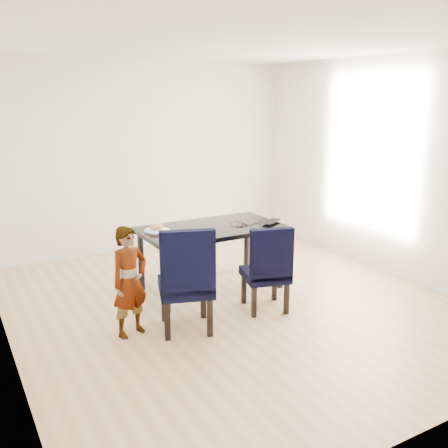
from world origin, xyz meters
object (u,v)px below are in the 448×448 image
child (130,282)px  laptop (268,221)px  dining_table (211,258)px  chair_right (265,267)px  chair_left (186,278)px  plate (157,231)px

child → laptop: 1.97m
dining_table → laptop: bearing=-12.3°
chair_right → chair_left: bearing=-163.3°
plate → chair_right: bearing=-47.4°
dining_table → child: child is taller
dining_table → plate: plate is taller
child → dining_table: bearing=11.2°
chair_left → dining_table: bearing=67.4°
chair_right → laptop: 0.84m
chair_right → plate: size_ratio=3.28×
dining_table → chair_right: chair_right is taller
plate → laptop: 1.32m
dining_table → laptop: 0.80m
dining_table → chair_right: bearing=-74.1°
chair_right → child: 1.44m
plate → child: bearing=-127.7°
plate → chair_left: bearing=-95.9°
child → chair_left: bearing=-33.3°
chair_right → child: child is taller
laptop → chair_left: bearing=-5.5°
plate → dining_table: bearing=-11.4°
dining_table → plate: size_ratio=5.68×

